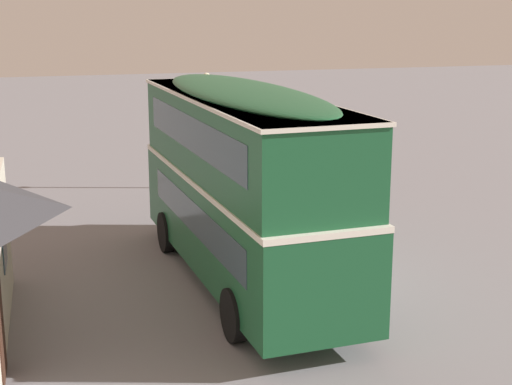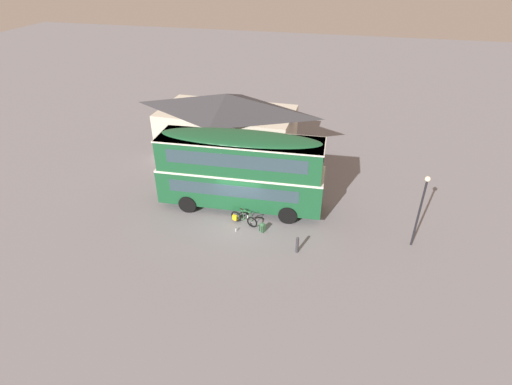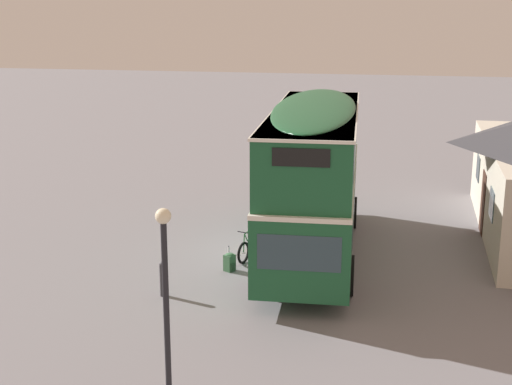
# 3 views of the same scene
# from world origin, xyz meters

# --- Properties ---
(ground_plane) EXTENTS (120.00, 120.00, 0.00)m
(ground_plane) POSITION_xyz_m (0.00, 0.00, 0.00)
(ground_plane) COLOR slate
(double_decker_bus) EXTENTS (9.90, 2.99, 4.79)m
(double_decker_bus) POSITION_xyz_m (-0.20, 1.23, 2.64)
(double_decker_bus) COLOR black
(double_decker_bus) RESTS_ON ground
(touring_bicycle) EXTENTS (1.71, 0.67, 1.02)m
(touring_bicycle) POSITION_xyz_m (0.39, -0.55, 0.37)
(touring_bicycle) COLOR black
(touring_bicycle) RESTS_ON ground
(backpack_on_ground) EXTENTS (0.37, 0.37, 0.54)m
(backpack_on_ground) POSITION_xyz_m (1.65, -0.99, 0.28)
(backpack_on_ground) COLOR #386642
(backpack_on_ground) RESTS_ON ground
(water_bottle_clear_plastic) EXTENTS (0.07, 0.07, 0.25)m
(water_bottle_clear_plastic) POSITION_xyz_m (0.19, -1.36, 0.12)
(water_bottle_clear_plastic) COLOR silver
(water_bottle_clear_plastic) RESTS_ON ground
(pub_building) EXTENTS (10.74, 5.88, 4.39)m
(pub_building) POSITION_xyz_m (-3.53, 9.28, 2.24)
(pub_building) COLOR beige
(pub_building) RESTS_ON ground
(street_lamp) EXTENTS (0.28, 0.28, 4.23)m
(street_lamp) POSITION_xyz_m (9.74, -0.24, 2.65)
(street_lamp) COLOR black
(street_lamp) RESTS_ON ground
(kerb_bollard) EXTENTS (0.16, 0.16, 0.97)m
(kerb_bollard) POSITION_xyz_m (3.82, -2.32, 0.50)
(kerb_bollard) COLOR #333338
(kerb_bollard) RESTS_ON ground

